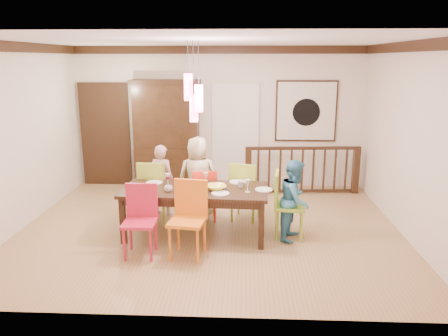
{
  "coord_description": "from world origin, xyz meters",
  "views": [
    {
      "loc": [
        0.54,
        -6.56,
        2.64
      ],
      "look_at": [
        0.22,
        0.07,
        0.98
      ],
      "focal_mm": 35.0,
      "sensor_mm": 36.0,
      "label": 1
    }
  ],
  "objects_px": {
    "china_hutch": "(167,134)",
    "person_far_mid": "(198,178)",
    "person_far_left": "(162,180)",
    "balustrade": "(302,169)",
    "chair_far_left": "(155,185)",
    "chair_end_right": "(290,201)",
    "dining_table": "(195,193)",
    "person_end_right": "(295,200)"
  },
  "relations": [
    {
      "from": "chair_far_left",
      "to": "chair_end_right",
      "type": "distance_m",
      "value": 2.3
    },
    {
      "from": "chair_end_right",
      "to": "balustrade",
      "type": "relative_size",
      "value": 0.44
    },
    {
      "from": "chair_far_left",
      "to": "person_far_left",
      "type": "bearing_deg",
      "value": -108.73
    },
    {
      "from": "chair_end_right",
      "to": "china_hutch",
      "type": "distance_m",
      "value": 3.51
    },
    {
      "from": "person_far_left",
      "to": "balustrade",
      "type": "bearing_deg",
      "value": -135.47
    },
    {
      "from": "dining_table",
      "to": "balustrade",
      "type": "distance_m",
      "value": 2.95
    },
    {
      "from": "chair_end_right",
      "to": "person_far_left",
      "type": "relative_size",
      "value": 0.81
    },
    {
      "from": "balustrade",
      "to": "person_far_left",
      "type": "distance_m",
      "value": 2.91
    },
    {
      "from": "dining_table",
      "to": "balustrade",
      "type": "bearing_deg",
      "value": 52.76
    },
    {
      "from": "person_end_right",
      "to": "chair_end_right",
      "type": "bearing_deg",
      "value": 69.21
    },
    {
      "from": "chair_end_right",
      "to": "china_hutch",
      "type": "xyz_separation_m",
      "value": [
        -2.3,
        2.59,
        0.55
      ]
    },
    {
      "from": "chair_end_right",
      "to": "balustrade",
      "type": "distance_m",
      "value": 2.29
    },
    {
      "from": "dining_table",
      "to": "person_far_mid",
      "type": "relative_size",
      "value": 1.59
    },
    {
      "from": "china_hutch",
      "to": "person_far_left",
      "type": "distance_m",
      "value": 1.78
    },
    {
      "from": "chair_end_right",
      "to": "balustrade",
      "type": "height_order",
      "value": "chair_end_right"
    },
    {
      "from": "chair_far_left",
      "to": "chair_end_right",
      "type": "height_order",
      "value": "chair_far_left"
    },
    {
      "from": "chair_far_left",
      "to": "china_hutch",
      "type": "distance_m",
      "value": 1.98
    },
    {
      "from": "china_hutch",
      "to": "person_end_right",
      "type": "height_order",
      "value": "china_hutch"
    },
    {
      "from": "dining_table",
      "to": "person_end_right",
      "type": "xyz_separation_m",
      "value": [
        1.49,
        -0.05,
        -0.06
      ]
    },
    {
      "from": "balustrade",
      "to": "person_far_mid",
      "type": "bearing_deg",
      "value": -147.27
    },
    {
      "from": "person_far_left",
      "to": "dining_table",
      "type": "bearing_deg",
      "value": 143.97
    },
    {
      "from": "dining_table",
      "to": "chair_end_right",
      "type": "height_order",
      "value": "chair_end_right"
    },
    {
      "from": "china_hutch",
      "to": "person_far_mid",
      "type": "relative_size",
      "value": 1.61
    },
    {
      "from": "dining_table",
      "to": "china_hutch",
      "type": "xyz_separation_m",
      "value": [
        -0.88,
        2.6,
        0.46
      ]
    },
    {
      "from": "china_hutch",
      "to": "person_end_right",
      "type": "relative_size",
      "value": 1.84
    },
    {
      "from": "person_far_left",
      "to": "person_far_mid",
      "type": "relative_size",
      "value": 0.89
    },
    {
      "from": "china_hutch",
      "to": "person_far_left",
      "type": "height_order",
      "value": "china_hutch"
    },
    {
      "from": "china_hutch",
      "to": "dining_table",
      "type": "bearing_deg",
      "value": -71.35
    },
    {
      "from": "chair_end_right",
      "to": "person_far_left",
      "type": "xyz_separation_m",
      "value": [
        -2.11,
        0.9,
        0.04
      ]
    },
    {
      "from": "balustrade",
      "to": "chair_far_left",
      "type": "bearing_deg",
      "value": -153.55
    },
    {
      "from": "person_far_mid",
      "to": "balustrade",
      "type": "bearing_deg",
      "value": -147.97
    },
    {
      "from": "person_far_mid",
      "to": "chair_end_right",
      "type": "bearing_deg",
      "value": 146.81
    },
    {
      "from": "chair_end_right",
      "to": "dining_table",
      "type": "bearing_deg",
      "value": 96.65
    },
    {
      "from": "china_hutch",
      "to": "person_end_right",
      "type": "bearing_deg",
      "value": -48.18
    },
    {
      "from": "china_hutch",
      "to": "person_far_mid",
      "type": "xyz_separation_m",
      "value": [
        0.83,
        -1.79,
        -0.43
      ]
    },
    {
      "from": "chair_end_right",
      "to": "chair_far_left",
      "type": "bearing_deg",
      "value": 78.95
    },
    {
      "from": "person_far_left",
      "to": "person_far_mid",
      "type": "height_order",
      "value": "person_far_mid"
    },
    {
      "from": "dining_table",
      "to": "person_end_right",
      "type": "height_order",
      "value": "person_end_right"
    },
    {
      "from": "balustrade",
      "to": "person_far_left",
      "type": "xyz_separation_m",
      "value": [
        -2.58,
        -1.35,
        0.12
      ]
    },
    {
      "from": "person_far_mid",
      "to": "person_end_right",
      "type": "bearing_deg",
      "value": 146.2
    },
    {
      "from": "china_hutch",
      "to": "balustrade",
      "type": "distance_m",
      "value": 2.86
    },
    {
      "from": "dining_table",
      "to": "chair_far_left",
      "type": "relative_size",
      "value": 2.18
    }
  ]
}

